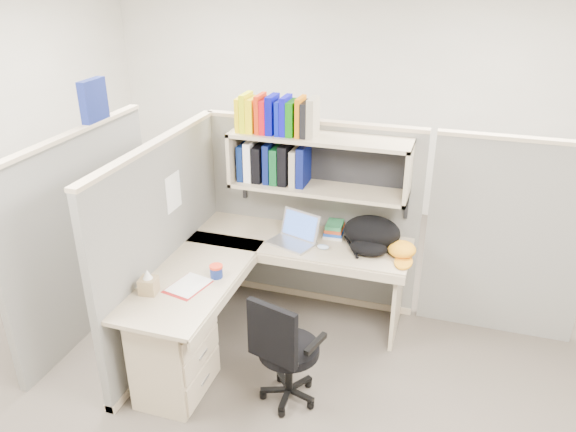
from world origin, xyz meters
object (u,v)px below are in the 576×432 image
(desk, at_px, (211,321))
(laptop, at_px, (292,230))
(backpack, at_px, (371,235))
(snack_canister, at_px, (216,271))
(task_chair, at_px, (286,366))

(desk, distance_m, laptop, 0.94)
(backpack, distance_m, snack_canister, 1.21)
(desk, xyz_separation_m, snack_canister, (0.00, 0.13, 0.34))
(snack_canister, relative_size, task_chair, 0.11)
(task_chair, bearing_deg, snack_canister, 155.53)
(desk, height_order, laptop, laptop)
(laptop, relative_size, backpack, 0.78)
(task_chair, bearing_deg, desk, 166.32)
(laptop, height_order, task_chair, laptop)
(laptop, bearing_deg, task_chair, -55.87)
(snack_canister, bearing_deg, desk, -91.21)
(task_chair, bearing_deg, backpack, 70.01)
(desk, bearing_deg, laptop, 64.69)
(laptop, bearing_deg, desk, -96.07)
(desk, relative_size, task_chair, 2.02)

